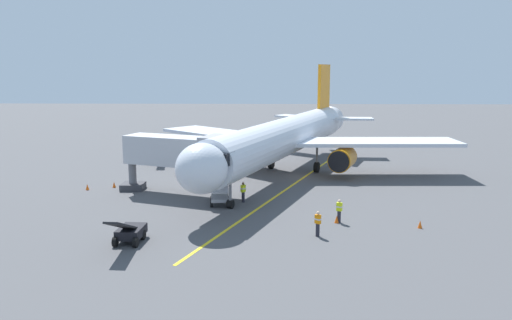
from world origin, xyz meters
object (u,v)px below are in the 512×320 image
Objects in this scene: airplane at (286,137)px; baggage_cart_portside at (220,196)px; belt_loader_starboard_side at (130,232)px; ground_crew_wing_walker at (339,211)px; belt_loader_near_nose at (160,157)px; jet_bridge at (186,153)px; safety_cone_nose_right at (337,219)px; safety_cone_wing_starboard at (87,187)px; ground_crew_marshaller at (318,223)px; safety_cone_nose_left at (420,224)px; safety_cone_wing_port at (114,185)px; ground_crew_loader at (243,192)px.

baggage_cart_portside is (5.76, 11.62, -3.35)m from airplane.
airplane reaches higher than belt_loader_starboard_side.
belt_loader_near_nose reaches higher than ground_crew_wing_walker.
jet_bridge is 4.14× the size of baggage_cart_portside.
safety_cone_nose_right and safety_cone_wing_starboard have the same top height.
ground_crew_marshaller is 10.82m from baggage_cart_portside.
ground_crew_marshaller is 7.60m from safety_cone_nose_left.
ground_crew_wing_walker is 3.11× the size of safety_cone_nose_left.
jet_bridge is 12.93m from belt_loader_starboard_side.
safety_cone_wing_starboard is at bearing -32.39° from ground_crew_marshaller.
safety_cone_wing_starboard is at bearing -61.22° from belt_loader_starboard_side.
ground_crew_wing_walker is at bearing -11.92° from safety_cone_nose_left.
safety_cone_nose_left is at bearing 168.08° from ground_crew_wing_walker.
belt_loader_near_nose reaches higher than safety_cone_nose_right.
baggage_cart_portside is 0.59× the size of belt_loader_starboard_side.
safety_cone_wing_starboard is at bearing -21.42° from safety_cone_nose_left.
ground_crew_wing_walker is 0.63× the size of baggage_cart_portside.
jet_bridge reaches higher than safety_cone_wing_port.
airplane is 8.38× the size of belt_loader_starboard_side.
ground_crew_loader reaches higher than safety_cone_nose_right.
jet_bridge is 6.29m from ground_crew_loader.
jet_bridge is 10.21m from safety_cone_wing_starboard.
safety_cone_wing_port is at bearing 20.26° from airplane.
baggage_cart_portside is 10.24m from safety_cone_nose_right.
ground_crew_loader is at bearing -161.98° from baggage_cart_portside.
safety_cone_wing_starboard is (7.78, -14.16, -0.44)m from belt_loader_starboard_side.
safety_cone_wing_starboard is (14.53, -4.01, -0.61)m from ground_crew_loader.
ground_crew_wing_walker reaches higher than safety_cone_wing_port.
safety_cone_wing_port is (17.74, -13.64, -0.61)m from ground_crew_marshaller.
safety_cone_nose_left is 27.65m from safety_cone_wing_port.
safety_cone_nose_left is at bearing 169.33° from safety_cone_nose_right.
ground_crew_wing_walker is at bearing -161.64° from belt_loader_starboard_side.
airplane is 20.04m from safety_cone_wing_starboard.
airplane reaches higher than jet_bridge.
ground_crew_loader is 12.20m from belt_loader_starboard_side.
safety_cone_wing_port is (25.06, -11.69, 0.00)m from safety_cone_nose_left.
ground_crew_wing_walker is 10.34m from baggage_cart_portside.
airplane reaches higher than safety_cone_nose_right.
airplane reaches higher than ground_crew_loader.
baggage_cart_portside is at bearing 115.54° from belt_loader_near_nose.
belt_loader_starboard_side is at bearing 18.36° from ground_crew_wing_walker.
baggage_cart_portside is 13.46m from safety_cone_wing_starboard.
belt_loader_near_nose is 33.85m from safety_cone_nose_left.
safety_cone_nose_right is at bearing 141.46° from ground_crew_loader.
belt_loader_near_nose is 1.00× the size of belt_loader_starboard_side.
jet_bridge is at bearing -32.43° from ground_crew_wing_walker.
airplane is 8.37× the size of belt_loader_near_nose.
ground_crew_loader is 3.11× the size of safety_cone_nose_right.
safety_cone_wing_port is (19.40, -10.62, 0.00)m from safety_cone_nose_right.
ground_crew_loader is 9.02m from safety_cone_nose_right.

